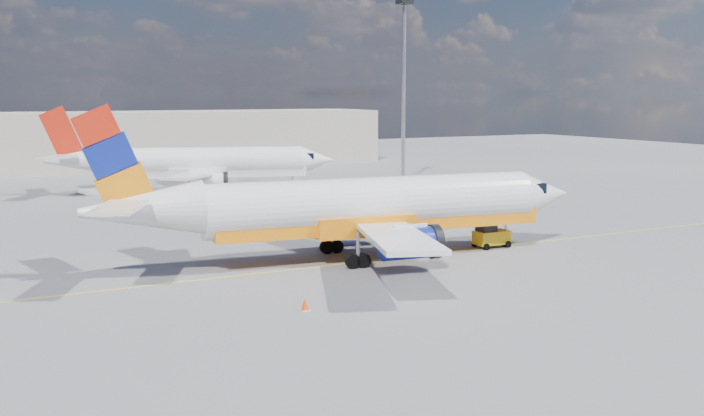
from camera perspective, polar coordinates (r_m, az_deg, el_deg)
name	(u,v)px	position (r m, az deg, el deg)	size (l,w,h in m)	color
ground	(356,275)	(46.41, 0.26, -4.88)	(240.00, 240.00, 0.00)	slate
taxi_line	(333,265)	(49.02, -1.39, -4.16)	(70.00, 0.15, 0.01)	yellow
terminal_main	(144,139)	(118.05, -14.86, 4.85)	(70.00, 14.00, 8.00)	#AEA796
main_jet	(358,208)	(50.10, 0.44, 0.03)	(33.39, 26.25, 10.12)	white
second_jet	(198,164)	(86.11, -11.17, 3.19)	(30.87, 23.46, 9.36)	white
gse_tug	(491,236)	(55.26, 10.05, -2.00)	(2.43, 1.51, 1.72)	black
traffic_cone	(305,304)	(38.95, -3.44, -7.01)	(0.46, 0.46, 0.64)	white
floodlight_mast	(404,74)	(94.30, 3.79, 9.69)	(1.57, 1.57, 21.47)	#9D9CA5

